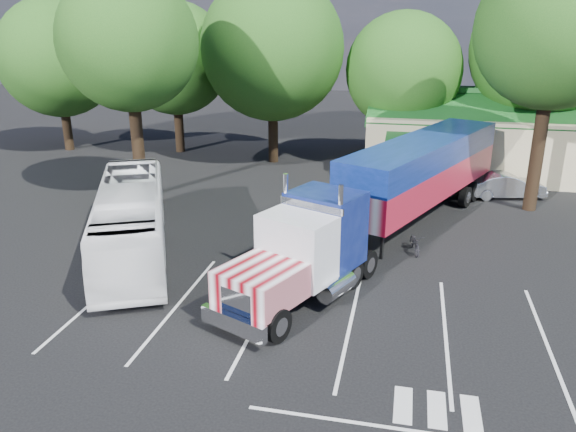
% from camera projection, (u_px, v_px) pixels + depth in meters
% --- Properties ---
extents(ground, '(120.00, 120.00, 0.00)m').
position_uv_depth(ground, '(295.00, 250.00, 25.63)').
color(ground, black).
rests_on(ground, ground).
extents(event_hall, '(24.20, 14.12, 5.55)m').
position_uv_depth(event_hall, '(543.00, 138.00, 38.52)').
color(event_hall, '#BBB58B').
rests_on(event_hall, ground).
extents(tree_row_a, '(9.00, 9.00, 11.68)m').
position_uv_depth(tree_row_a, '(58.00, 58.00, 42.89)').
color(tree_row_a, black).
rests_on(tree_row_a, ground).
extents(tree_row_b, '(8.40, 8.40, 11.35)m').
position_uv_depth(tree_row_b, '(175.00, 59.00, 42.27)').
color(tree_row_b, black).
rests_on(tree_row_b, ground).
extents(tree_row_c, '(10.00, 10.00, 13.05)m').
position_uv_depth(tree_row_c, '(272.00, 48.00, 38.88)').
color(tree_row_c, black).
rests_on(tree_row_c, ground).
extents(tree_row_d, '(8.00, 8.00, 10.60)m').
position_uv_depth(tree_row_d, '(403.00, 71.00, 38.74)').
color(tree_row_d, black).
rests_on(tree_row_d, ground).
extents(tree_row_e, '(9.60, 9.60, 12.90)m').
position_uv_depth(tree_row_e, '(544.00, 49.00, 36.88)').
color(tree_row_e, black).
rests_on(tree_row_e, ground).
extents(tree_near_left, '(7.60, 7.60, 12.65)m').
position_uv_depth(tree_near_left, '(128.00, 42.00, 30.34)').
color(tree_near_left, black).
rests_on(tree_near_left, ground).
extents(tree_near_right, '(8.00, 8.00, 13.50)m').
position_uv_depth(tree_near_right, '(556.00, 30.00, 27.98)').
color(tree_near_right, black).
rests_on(tree_near_right, ground).
extents(semi_truck, '(11.21, 20.81, 4.53)m').
position_uv_depth(semi_truck, '(398.00, 186.00, 26.44)').
color(semi_truck, black).
rests_on(semi_truck, ground).
extents(woman, '(0.63, 0.80, 1.93)m').
position_uv_depth(woman, '(315.00, 271.00, 21.26)').
color(woman, black).
rests_on(woman, ground).
extents(bicycle, '(0.93, 1.78, 0.89)m').
position_uv_depth(bicycle, '(415.00, 243.00, 25.33)').
color(bicycle, black).
rests_on(bicycle, ground).
extents(tour_bus, '(7.42, 11.75, 3.26)m').
position_uv_depth(tour_bus, '(131.00, 220.00, 24.72)').
color(tour_bus, white).
rests_on(tour_bus, ground).
extents(silver_sedan, '(4.69, 2.56, 1.47)m').
position_uv_depth(silver_sedan, '(506.00, 186.00, 32.94)').
color(silver_sedan, '#B7BAC0').
rests_on(silver_sedan, ground).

